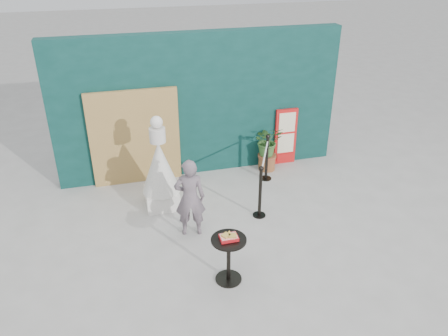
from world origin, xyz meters
The scene contains 10 objects.
ground centered at (0.00, 0.00, 0.00)m, with size 60.00×60.00×0.00m, color #ADAAA5.
back_wall centered at (0.00, 3.15, 1.50)m, with size 6.00×0.30×3.00m, color #0A302C.
bamboo_fence centered at (-1.40, 2.94, 1.00)m, with size 1.80×0.08×2.00m, color tan.
woman centered at (-0.69, 0.83, 0.71)m, with size 0.52×0.34×1.42m, color slate.
menu_board centered at (1.90, 2.95, 0.65)m, with size 0.50×0.07×1.30m.
statue centered at (-1.05, 1.85, 0.75)m, with size 0.72×0.72×1.83m.
cafe_table centered at (-0.38, -0.48, 0.50)m, with size 0.52×0.52×0.75m.
food_basket centered at (-0.38, -0.48, 0.79)m, with size 0.26×0.19×0.11m.
planter centered at (1.40, 2.75, 0.60)m, with size 0.61×0.53×1.03m.
stanchion_barrier centered at (0.93, 1.68, 0.49)m, with size 0.84×1.54×1.03m.
Camera 1 is at (-1.76, -5.36, 4.56)m, focal length 35.00 mm.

